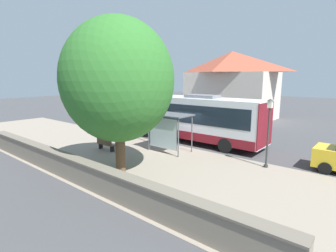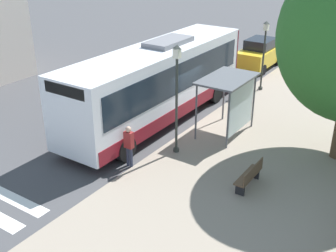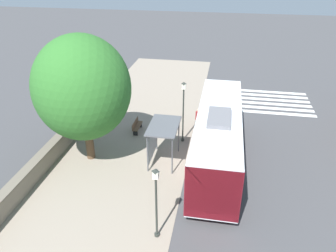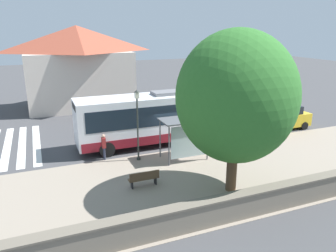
% 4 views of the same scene
% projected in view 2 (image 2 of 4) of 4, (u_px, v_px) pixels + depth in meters
% --- Properties ---
extents(ground_plane, '(120.00, 120.00, 0.00)m').
position_uv_depth(ground_plane, '(195.00, 125.00, 19.56)').
color(ground_plane, '#424244').
rests_on(ground_plane, ground).
extents(sidewalk_plaza, '(9.00, 44.00, 0.02)m').
position_uv_depth(sidewalk_plaza, '(289.00, 150.00, 17.29)').
color(sidewalk_plaza, gray).
rests_on(sidewalk_plaza, ground).
extents(bus, '(2.71, 11.33, 3.69)m').
position_uv_depth(bus, '(158.00, 81.00, 19.31)').
color(bus, silver).
rests_on(bus, ground).
extents(bus_shelter, '(1.78, 2.87, 2.57)m').
position_uv_depth(bus_shelter, '(230.00, 88.00, 17.79)').
color(bus_shelter, '#515459').
rests_on(bus_shelter, ground).
extents(pedestrian, '(0.34, 0.22, 1.66)m').
position_uv_depth(pedestrian, '(129.00, 143.00, 15.68)').
color(pedestrian, '#2D3347').
rests_on(pedestrian, ground).
extents(bench, '(0.40, 1.59, 0.88)m').
position_uv_depth(bench, '(250.00, 175.00, 14.56)').
color(bench, brown).
rests_on(bench, ground).
extents(street_lamp_near, '(0.28, 0.28, 3.85)m').
position_uv_depth(street_lamp_near, '(264.00, 50.00, 22.95)').
color(street_lamp_near, '#2D332D').
rests_on(street_lamp_near, ground).
extents(street_lamp_far, '(0.28, 0.28, 4.41)m').
position_uv_depth(street_lamp_far, '(177.00, 91.00, 16.05)').
color(street_lamp_far, '#2D332D').
rests_on(street_lamp_far, ground).
extents(parked_car_behind_bus, '(1.93, 3.96, 1.89)m').
position_uv_depth(parked_car_behind_bus, '(259.00, 54.00, 27.48)').
color(parked_car_behind_bus, gold).
rests_on(parked_car_behind_bus, ground).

